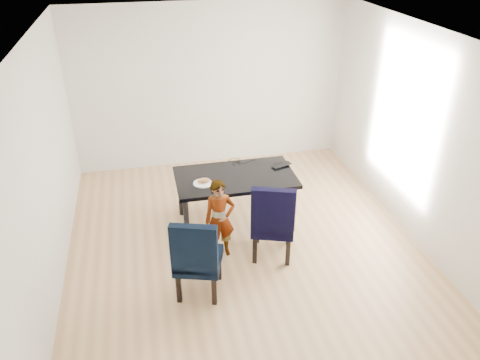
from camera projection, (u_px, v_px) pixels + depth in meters
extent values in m
cube|color=tan|center=(243.00, 243.00, 6.21)|extent=(4.50, 5.00, 0.01)
cube|color=white|center=(244.00, 34.00, 4.89)|extent=(4.50, 5.00, 0.01)
cube|color=silver|center=(210.00, 87.00, 7.68)|extent=(4.50, 0.01, 2.70)
cube|color=silver|center=(320.00, 297.00, 3.41)|extent=(4.50, 0.01, 2.70)
cube|color=white|center=(43.00, 171.00, 5.12)|extent=(0.01, 5.00, 2.70)
cube|color=white|center=(415.00, 135.00, 5.97)|extent=(0.01, 5.00, 2.70)
cube|color=black|center=(235.00, 200.00, 6.45)|extent=(1.60, 0.90, 0.75)
cube|color=black|center=(198.00, 254.00, 5.17)|extent=(0.63, 0.65, 1.04)
cube|color=black|center=(273.00, 218.00, 5.76)|extent=(0.66, 0.67, 1.07)
imported|color=red|center=(220.00, 219.00, 5.76)|extent=(0.40, 0.27, 1.06)
cylinder|color=white|center=(203.00, 183.00, 6.07)|extent=(0.26, 0.26, 0.01)
ellipsoid|color=#B47140|center=(204.00, 180.00, 6.06)|extent=(0.18, 0.11, 0.07)
imported|color=black|center=(280.00, 164.00, 6.54)|extent=(0.34, 0.27, 0.02)
torus|color=black|center=(237.00, 163.00, 6.58)|extent=(0.15, 0.15, 0.01)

